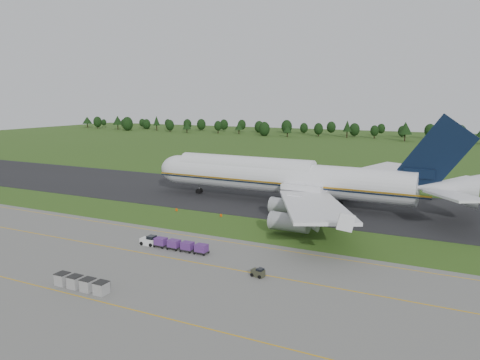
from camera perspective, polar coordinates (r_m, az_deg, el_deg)
The scene contains 10 objects.
ground at distance 97.75m, azimuth -1.62°, elevation -5.55°, with size 600.00×600.00×0.00m, color #2A4A16.
apron at distance 71.16m, azimuth -14.90°, elevation -11.95°, with size 300.00×52.00×0.06m, color #63635F.
taxiway at distance 122.42m, azimuth 4.56°, elevation -2.36°, with size 300.00×40.00×0.08m, color black.
apron_markings at distance 76.15m, azimuth -11.37°, elevation -10.29°, with size 300.00×30.20×0.01m.
tree_line at distance 308.10m, azimuth 16.13°, elevation 5.91°, with size 529.91×22.57×11.94m.
aircraft at distance 116.83m, azimuth 6.06°, elevation 0.28°, with size 81.42×79.84×23.00m.
baggage_train at distance 83.40m, azimuth -8.24°, elevation -7.74°, with size 13.64×1.74×1.68m.
utility_cart at distance 70.65m, azimuth 2.20°, elevation -11.29°, with size 2.08×1.45×1.05m.
uld_row at distance 69.72m, azimuth -18.77°, elevation -11.83°, with size 8.94×1.74×1.72m.
edge_markers at distance 104.62m, azimuth -2.33°, elevation -4.35°, with size 24.26×0.30×0.60m.
Camera 1 is at (44.40, -83.03, 26.28)m, focal length 35.00 mm.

